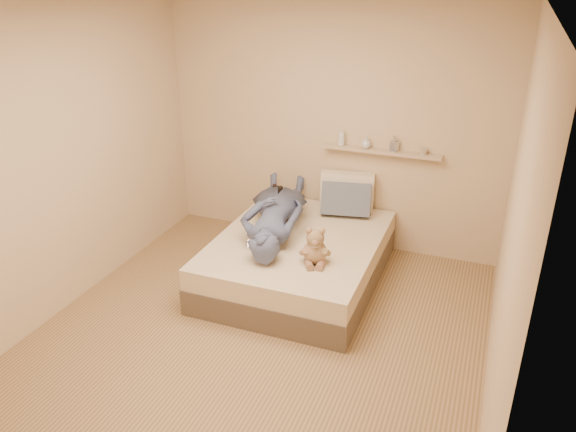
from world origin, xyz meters
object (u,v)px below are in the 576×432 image
at_px(game_console, 257,244).
at_px(pillow_grey, 346,199).
at_px(person, 275,212).
at_px(teddy_bear, 315,249).
at_px(bed, 298,259).
at_px(pillow_cream, 347,191).
at_px(wall_shelf, 381,151).
at_px(dark_plush, 278,199).

xyz_separation_m(game_console, pillow_grey, (0.46, 1.21, 0.02)).
height_order(pillow_grey, person, person).
relative_size(game_console, teddy_bear, 0.53).
bearing_deg(pillow_grey, bed, -110.98).
distance_m(bed, pillow_grey, 0.84).
relative_size(pillow_cream, pillow_grey, 1.10).
relative_size(bed, game_console, 10.31).
height_order(pillow_cream, person, pillow_cream).
bearing_deg(wall_shelf, person, -135.57).
bearing_deg(person, pillow_grey, -145.95).
bearing_deg(teddy_bear, person, 139.25).
bearing_deg(game_console, pillow_cream, 72.20).
height_order(dark_plush, pillow_cream, pillow_cream).
bearing_deg(pillow_cream, game_console, -107.80).
bearing_deg(game_console, person, 97.91).
bearing_deg(pillow_cream, teddy_bear, -87.12).
height_order(bed, pillow_grey, pillow_grey).
height_order(teddy_bear, pillow_cream, pillow_cream).
xyz_separation_m(dark_plush, pillow_grey, (0.69, 0.15, 0.05)).
xyz_separation_m(dark_plush, pillow_cream, (0.66, 0.29, 0.08)).
xyz_separation_m(bed, teddy_bear, (0.30, -0.40, 0.37)).
bearing_deg(bed, teddy_bear, -53.64).
relative_size(game_console, dark_plush, 0.64).
relative_size(game_console, person, 0.12).
bearing_deg(wall_shelf, bed, -121.18).
relative_size(teddy_bear, dark_plush, 1.20).
xyz_separation_m(bed, person, (-0.28, 0.09, 0.42)).
distance_m(game_console, person, 0.62).
bearing_deg(game_console, wall_shelf, 62.34).
xyz_separation_m(dark_plush, person, (0.14, -0.45, 0.06)).
height_order(game_console, wall_shelf, wall_shelf).
relative_size(pillow_cream, wall_shelf, 0.46).
relative_size(dark_plush, pillow_cream, 0.53).
bearing_deg(dark_plush, game_console, -77.78).
relative_size(bed, wall_shelf, 1.58).
bearing_deg(pillow_grey, game_console, -110.93).
height_order(dark_plush, pillow_grey, pillow_grey).
bearing_deg(person, teddy_bear, 125.80).
bearing_deg(dark_plush, person, -72.14).
bearing_deg(wall_shelf, pillow_grey, -142.50).
bearing_deg(pillow_grey, dark_plush, -168.01).
xyz_separation_m(bed, dark_plush, (-0.43, 0.54, 0.35)).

